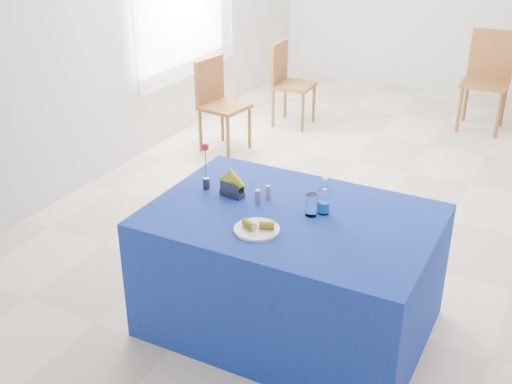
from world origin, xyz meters
TOP-DOWN VIEW (x-y plane):
  - floor at (0.00, 0.00)m, footprint 7.00×7.00m
  - plate at (-0.14, -2.05)m, footprint 0.25×0.25m
  - drinking_glass at (0.05, -1.75)m, footprint 0.06×0.06m
  - salt_shaker at (-0.29, -1.75)m, footprint 0.03×0.03m
  - pepper_shaker at (-0.26, -1.67)m, footprint 0.03×0.03m
  - blue_table at (-0.05, -1.79)m, footprint 1.60×1.10m
  - water_bottle at (0.10, -1.69)m, footprint 0.07×0.07m
  - napkin_holder at (-0.47, -1.74)m, footprint 0.16×0.09m
  - rose_vase at (-0.65, -1.72)m, footprint 0.05×0.05m
  - chair_bg_left at (0.35, 2.37)m, footprint 0.47×0.47m
  - chair_win_a at (-1.89, 0.50)m, footprint 0.46×0.46m
  - chair_win_b at (-1.59, 1.47)m, footprint 0.42×0.42m
  - banana_pieces at (-0.13, -2.04)m, footprint 0.18×0.11m

SIDE VIEW (x-z plane):
  - floor at x=0.00m, z-range 0.00..0.00m
  - blue_table at x=-0.05m, z-range 0.00..0.76m
  - chair_win_b at x=-1.59m, z-range 0.07..0.97m
  - chair_win_a at x=-1.89m, z-range 0.07..0.98m
  - chair_bg_left at x=0.35m, z-range 0.08..1.12m
  - plate at x=-0.14m, z-range 0.76..0.77m
  - banana_pieces at x=-0.13m, z-range 0.78..0.82m
  - salt_shaker at x=-0.29m, z-range 0.76..0.84m
  - pepper_shaker at x=-0.26m, z-range 0.76..0.84m
  - napkin_holder at x=-0.47m, z-range 0.72..0.89m
  - drinking_glass at x=0.05m, z-range 0.76..0.89m
  - water_bottle at x=0.10m, z-range 0.72..0.94m
  - rose_vase at x=-0.65m, z-range 0.75..1.05m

